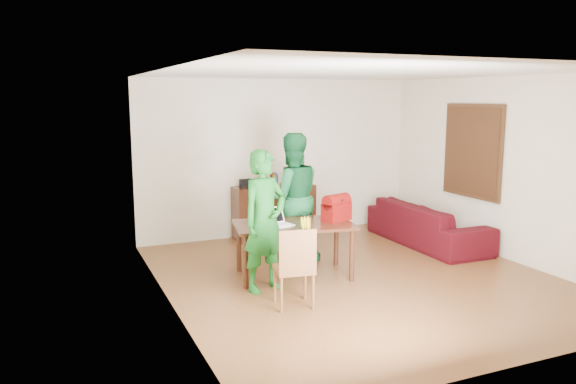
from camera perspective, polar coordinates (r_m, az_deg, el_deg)
name	(u,v)px	position (r m, az deg, el deg)	size (l,w,h in m)	color
room	(355,180)	(7.48, 6.86, 1.21)	(5.20, 5.70, 2.90)	#4E2613
table	(294,230)	(7.51, 0.61, -3.87)	(1.70, 1.17, 0.73)	black
chair	(294,283)	(6.55, 0.61, -9.25)	(0.49, 0.48, 0.95)	brown
person_near	(265,221)	(6.94, -2.38, -2.96)	(0.64, 0.42, 1.77)	#15621E
person_far	(292,198)	(8.18, 0.36, -0.56)	(0.92, 0.72, 1.89)	#145C2E
laptop	(280,223)	(7.33, -0.81, -3.13)	(0.37, 0.30, 0.23)	white
bananas	(305,227)	(7.15, 1.78, -3.57)	(0.17, 0.11, 0.06)	gold
bottle	(309,222)	(7.18, 2.13, -3.05)	(0.06, 0.06, 0.18)	brown
red_bag	(336,210)	(7.66, 4.94, -1.85)	(0.39, 0.23, 0.29)	#730907
sofa	(427,224)	(9.51, 13.98, -3.15)	(2.31, 0.90, 0.67)	#410815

